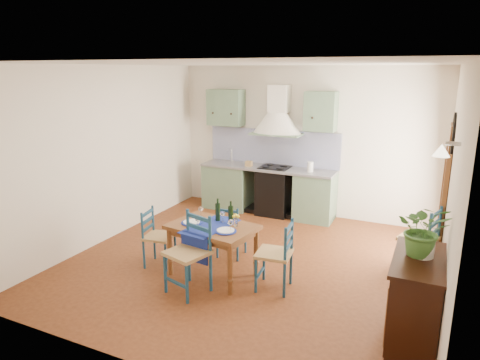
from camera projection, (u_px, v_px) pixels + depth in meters
name	position (u px, v px, depth m)	size (l,w,h in m)	color
floor	(250.00, 262.00, 6.24)	(5.00, 5.00, 0.00)	#4B2310
back_wall	(276.00, 160.00, 8.17)	(5.00, 0.96, 2.80)	beige
right_wall	(450.00, 189.00, 5.12)	(0.26, 5.00, 2.80)	beige
left_wall	(109.00, 154.00, 6.91)	(0.04, 5.00, 2.80)	beige
ceiling	(251.00, 63.00, 5.53)	(5.00, 5.00, 0.01)	silver
dining_table	(213.00, 231.00, 5.69)	(1.22, 0.95, 1.03)	brown
chair_near	(190.00, 253.00, 5.31)	(0.58, 0.58, 1.00)	navy
chair_far	(231.00, 230.00, 6.34)	(0.40, 0.40, 0.81)	navy
chair_left	(157.00, 237.00, 6.05)	(0.45, 0.45, 0.83)	navy
chair_right	(277.00, 254.00, 5.37)	(0.47, 0.47, 0.91)	navy
chair_spare	(421.00, 240.00, 5.78)	(0.56, 0.56, 0.96)	navy
sideboard	(415.00, 297.00, 4.29)	(0.50, 1.05, 0.94)	black
potted_plant	(424.00, 230.00, 4.17)	(0.49, 0.43, 0.55)	#3D722F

